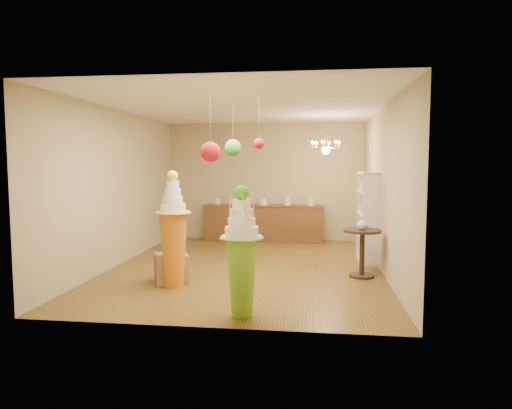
# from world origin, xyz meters

# --- Properties ---
(floor) EXTENTS (6.50, 6.50, 0.00)m
(floor) POSITION_xyz_m (0.00, 0.00, 0.00)
(floor) COLOR brown
(floor) RESTS_ON ground
(ceiling) EXTENTS (6.50, 6.50, 0.00)m
(ceiling) POSITION_xyz_m (0.00, 0.00, 3.00)
(ceiling) COLOR white
(ceiling) RESTS_ON ground
(wall_back) EXTENTS (5.00, 0.04, 3.00)m
(wall_back) POSITION_xyz_m (0.00, 3.25, 1.50)
(wall_back) COLOR tan
(wall_back) RESTS_ON ground
(wall_front) EXTENTS (5.00, 0.04, 3.00)m
(wall_front) POSITION_xyz_m (0.00, -3.25, 1.50)
(wall_front) COLOR tan
(wall_front) RESTS_ON ground
(wall_left) EXTENTS (0.04, 6.50, 3.00)m
(wall_left) POSITION_xyz_m (-2.50, 0.00, 1.50)
(wall_left) COLOR tan
(wall_left) RESTS_ON ground
(wall_right) EXTENTS (0.04, 6.50, 3.00)m
(wall_right) POSITION_xyz_m (2.50, 0.00, 1.50)
(wall_right) COLOR tan
(wall_right) RESTS_ON ground
(pedestal_green) EXTENTS (0.58, 0.58, 1.69)m
(pedestal_green) POSITION_xyz_m (0.35, -2.76, 0.73)
(pedestal_green) COLOR #7DBC29
(pedestal_green) RESTS_ON floor
(pedestal_orange) EXTENTS (0.67, 0.67, 1.86)m
(pedestal_orange) POSITION_xyz_m (-0.96, -1.49, 0.75)
(pedestal_orange) COLOR orange
(pedestal_orange) RESTS_ON floor
(burlap_riser) EXTENTS (0.69, 0.69, 0.47)m
(burlap_riser) POSITION_xyz_m (-1.07, -1.27, 0.24)
(burlap_riser) COLOR #926C50
(burlap_riser) RESTS_ON floor
(sideboard) EXTENTS (3.04, 0.54, 1.16)m
(sideboard) POSITION_xyz_m (0.00, 2.97, 0.48)
(sideboard) COLOR #54331A
(sideboard) RESTS_ON floor
(shelving_unit) EXTENTS (0.33, 1.20, 1.80)m
(shelving_unit) POSITION_xyz_m (2.34, 0.80, 0.90)
(shelving_unit) COLOR beige
(shelving_unit) RESTS_ON floor
(round_table) EXTENTS (0.67, 0.67, 0.83)m
(round_table) POSITION_xyz_m (2.10, -0.50, 0.54)
(round_table) COLOR black
(round_table) RESTS_ON floor
(vase) EXTENTS (0.23, 0.23, 0.21)m
(vase) POSITION_xyz_m (2.10, -0.50, 0.94)
(vase) COLOR beige
(vase) RESTS_ON round_table
(pom_red_left) EXTENTS (0.29, 0.29, 1.01)m
(pom_red_left) POSITION_xyz_m (-0.20, -2.11, 2.13)
(pom_red_left) COLOR #463E32
(pom_red_left) RESTS_ON ceiling
(pom_green_mid) EXTENTS (0.26, 0.26, 0.91)m
(pom_green_mid) POSITION_xyz_m (-0.01, -1.34, 2.22)
(pom_green_mid) COLOR #463E32
(pom_green_mid) RESTS_ON ceiling
(pom_red_right) EXTENTS (0.16, 0.16, 0.82)m
(pom_red_right) POSITION_xyz_m (0.45, -1.74, 2.27)
(pom_red_right) COLOR #463E32
(pom_red_right) RESTS_ON ceiling
(chandelier) EXTENTS (0.81, 0.81, 0.85)m
(chandelier) POSITION_xyz_m (1.50, 1.47, 2.30)
(chandelier) COLOR #E4C450
(chandelier) RESTS_ON ceiling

